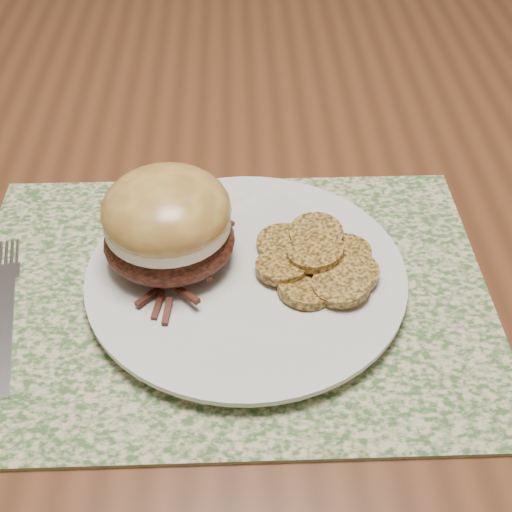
{
  "coord_description": "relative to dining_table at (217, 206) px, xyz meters",
  "views": [
    {
      "loc": [
        0.02,
        -0.66,
        1.19
      ],
      "look_at": [
        0.04,
        -0.22,
        0.79
      ],
      "focal_mm": 50.0,
      "sensor_mm": 36.0,
      "label": 1
    }
  ],
  "objects": [
    {
      "name": "placemat",
      "position": [
        0.02,
        -0.23,
        0.08
      ],
      "size": [
        0.45,
        0.33,
        0.0
      ],
      "primitive_type": "cube",
      "color": "#3D5D30",
      "rests_on": "dining_table"
    },
    {
      "name": "fork",
      "position": [
        -0.17,
        -0.24,
        0.09
      ],
      "size": [
        0.05,
        0.18,
        0.0
      ],
      "rotation": [
        0.0,
        0.0,
        0.18
      ],
      "color": "silver",
      "rests_on": "placemat"
    },
    {
      "name": "pork_sandwich",
      "position": [
        -0.03,
        -0.2,
        0.14
      ],
      "size": [
        0.12,
        0.11,
        0.09
      ],
      "rotation": [
        0.0,
        0.0,
        -0.03
      ],
      "color": "black",
      "rests_on": "dinner_plate"
    },
    {
      "name": "dinner_plate",
      "position": [
        0.03,
        -0.22,
        0.09
      ],
      "size": [
        0.26,
        0.26,
        0.02
      ],
      "primitive_type": "cylinder",
      "color": "silver",
      "rests_on": "placemat"
    },
    {
      "name": "roasted_potatoes",
      "position": [
        0.09,
        -0.21,
        0.11
      ],
      "size": [
        0.12,
        0.13,
        0.03
      ],
      "color": "olive",
      "rests_on": "dinner_plate"
    },
    {
      "name": "ground",
      "position": [
        0.0,
        0.0,
        -0.67
      ],
      "size": [
        3.5,
        3.5,
        0.0
      ],
      "primitive_type": "plane",
      "color": "brown",
      "rests_on": "ground"
    },
    {
      "name": "dining_table",
      "position": [
        0.0,
        0.0,
        0.0
      ],
      "size": [
        1.5,
        0.9,
        0.75
      ],
      "color": "brown",
      "rests_on": "ground"
    }
  ]
}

